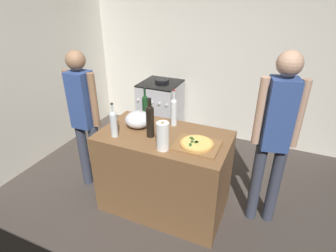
{
  "coord_description": "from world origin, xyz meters",
  "views": [
    {
      "loc": [
        1.1,
        -1.42,
        2.15
      ],
      "look_at": [
        0.15,
        0.76,
        0.94
      ],
      "focal_mm": 28.95,
      "sensor_mm": 36.0,
      "label": 1
    }
  ],
  "objects": [
    {
      "name": "mixing_bowl",
      "position": [
        -0.16,
        0.71,
        0.97
      ],
      "size": [
        0.27,
        0.27,
        0.16
      ],
      "color": "#B2B2B7",
      "rests_on": "counter"
    },
    {
      "name": "wine_bottle_dark",
      "position": [
        -0.2,
        0.95,
        1.03
      ],
      "size": [
        0.07,
        0.07,
        0.34
      ],
      "color": "#143819",
      "rests_on": "counter"
    },
    {
      "name": "kitchen_wall_left",
      "position": [
        -1.85,
        1.24,
        1.3
      ],
      "size": [
        0.1,
        3.08,
        2.6
      ],
      "primitive_type": "cube",
      "color": "silver",
      "rests_on": "ground_plane"
    },
    {
      "name": "stove",
      "position": [
        -0.57,
        2.13,
        0.44
      ],
      "size": [
        0.58,
        0.61,
        0.92
      ],
      "color": "#B7B7BC",
      "rests_on": "ground_plane"
    },
    {
      "name": "person_in_red",
      "position": [
        1.13,
        0.89,
        1.01
      ],
      "size": [
        0.39,
        0.25,
        1.73
      ],
      "color": "#383D4C",
      "rests_on": "ground_plane"
    },
    {
      "name": "pizza",
      "position": [
        0.51,
        0.58,
        0.92
      ],
      "size": [
        0.3,
        0.3,
        0.03
      ],
      "color": "tan",
      "rests_on": "cutting_board"
    },
    {
      "name": "wine_bottle_clear",
      "position": [
        -0.27,
        0.45,
        1.03
      ],
      "size": [
        0.07,
        0.07,
        0.34
      ],
      "color": "silver",
      "rests_on": "counter"
    },
    {
      "name": "paper_towel_roll",
      "position": [
        0.25,
        0.42,
        1.01
      ],
      "size": [
        0.11,
        0.11,
        0.26
      ],
      "color": "white",
      "rests_on": "counter"
    },
    {
      "name": "wine_bottle_amber",
      "position": [
        0.15,
        0.9,
        1.04
      ],
      "size": [
        0.06,
        0.06,
        0.38
      ],
      "color": "silver",
      "rests_on": "counter"
    },
    {
      "name": "counter",
      "position": [
        0.15,
        0.66,
        0.44
      ],
      "size": [
        1.27,
        0.71,
        0.89
      ],
      "primitive_type": "cube",
      "color": "brown",
      "rests_on": "ground_plane"
    },
    {
      "name": "kitchen_wall_rear",
      "position": [
        0.0,
        2.53,
        1.3
      ],
      "size": [
        4.2,
        0.1,
        2.6
      ],
      "primitive_type": "cube",
      "color": "silver",
      "rests_on": "ground_plane"
    },
    {
      "name": "ground_plane",
      "position": [
        0.0,
        1.24,
        -0.01
      ],
      "size": [
        4.2,
        3.08,
        0.02
      ],
      "primitive_type": "cube",
      "color": "#3F3833"
    },
    {
      "name": "wine_bottle_green",
      "position": [
        0.04,
        0.59,
        1.06
      ],
      "size": [
        0.08,
        0.08,
        0.39
      ],
      "color": "black",
      "rests_on": "counter"
    },
    {
      "name": "person_in_stripes",
      "position": [
        -0.79,
        0.64,
        0.93
      ],
      "size": [
        0.38,
        0.2,
        1.62
      ],
      "color": "#383D4C",
      "rests_on": "ground_plane"
    },
    {
      "name": "cutting_board",
      "position": [
        0.51,
        0.58,
        0.9
      ],
      "size": [
        0.4,
        0.32,
        0.02
      ],
      "primitive_type": "cube",
      "color": "olive",
      "rests_on": "counter"
    }
  ]
}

